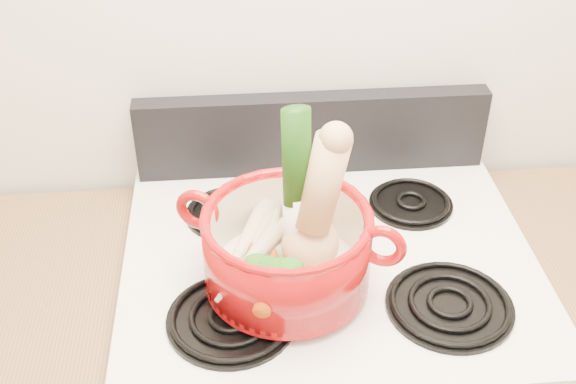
{
  "coord_description": "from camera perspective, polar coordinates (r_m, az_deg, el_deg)",
  "views": [
    {
      "loc": [
        -0.17,
        0.36,
        1.85
      ],
      "look_at": [
        -0.09,
        1.3,
        1.18
      ],
      "focal_mm": 45.0,
      "sensor_mm": 36.0,
      "label": 1
    }
  ],
  "objects": [
    {
      "name": "parsnip_3",
      "position": [
        1.24,
        -3.19,
        -5.56
      ],
      "size": [
        0.15,
        0.17,
        0.06
      ],
      "primitive_type": "cone",
      "rotation": [
        1.66,
        0.0,
        -0.65
      ],
      "color": "beige",
      "rests_on": "dutch_oven"
    },
    {
      "name": "burner_back_left",
      "position": [
        1.48,
        -4.76,
        -1.55
      ],
      "size": [
        0.17,
        0.17,
        0.02
      ],
      "primitive_type": "cylinder",
      "color": "black",
      "rests_on": "cooktop"
    },
    {
      "name": "ginger",
      "position": [
        1.34,
        0.55,
        -2.77
      ],
      "size": [
        0.08,
        0.06,
        0.04
      ],
      "primitive_type": "ellipsoid",
      "rotation": [
        0.0,
        0.0,
        0.11
      ],
      "color": "tan",
      "rests_on": "dutch_oven"
    },
    {
      "name": "pot_handle_left",
      "position": [
        1.27,
        -7.16,
        -1.38
      ],
      "size": [
        0.08,
        0.05,
        0.08
      ],
      "primitive_type": "torus",
      "rotation": [
        1.57,
        0.0,
        -0.39
      ],
      "color": "#9D0A0B",
      "rests_on": "dutch_oven"
    },
    {
      "name": "carrot_3",
      "position": [
        1.2,
        -1.57,
        -7.08
      ],
      "size": [
        0.06,
        0.15,
        0.04
      ],
      "primitive_type": "cone",
      "rotation": [
        1.66,
        0.0,
        -0.22
      ],
      "color": "#CC480A",
      "rests_on": "dutch_oven"
    },
    {
      "name": "pot_handle_right",
      "position": [
        1.19,
        7.48,
        -4.25
      ],
      "size": [
        0.08,
        0.05,
        0.08
      ],
      "primitive_type": "torus",
      "rotation": [
        1.57,
        0.0,
        -0.39
      ],
      "color": "#9D0A0B",
      "rests_on": "dutch_oven"
    },
    {
      "name": "cooktop",
      "position": [
        1.39,
        3.25,
        -5.39
      ],
      "size": [
        0.78,
        0.67,
        0.03
      ],
      "primitive_type": "cube",
      "color": "white",
      "rests_on": "stove_body"
    },
    {
      "name": "burner_back_right",
      "position": [
        1.52,
        9.69,
        -0.78
      ],
      "size": [
        0.17,
        0.17,
        0.02
      ],
      "primitive_type": "cylinder",
      "color": "black",
      "rests_on": "cooktop"
    },
    {
      "name": "carrot_1",
      "position": [
        1.23,
        -2.72,
        -6.45
      ],
      "size": [
        0.04,
        0.15,
        0.04
      ],
      "primitive_type": "cone",
      "rotation": [
        1.66,
        0.0,
        0.02
      ],
      "color": "#B83D09",
      "rests_on": "dutch_oven"
    },
    {
      "name": "wall_back",
      "position": [
        1.5,
        1.9,
        14.19
      ],
      "size": [
        3.5,
        0.02,
        2.6
      ],
      "primitive_type": "cube",
      "color": "white",
      "rests_on": "floor"
    },
    {
      "name": "burner_front_left",
      "position": [
        1.25,
        -4.49,
        -9.84
      ],
      "size": [
        0.22,
        0.22,
        0.02
      ],
      "primitive_type": "cylinder",
      "color": "black",
      "rests_on": "cooktop"
    },
    {
      "name": "control_backsplash",
      "position": [
        1.57,
        1.93,
        4.68
      ],
      "size": [
        0.76,
        0.05,
        0.18
      ],
      "primitive_type": "cube",
      "color": "black",
      "rests_on": "cooktop"
    },
    {
      "name": "burner_front_right",
      "position": [
        1.3,
        12.66,
        -8.6
      ],
      "size": [
        0.22,
        0.22,
        0.02
      ],
      "primitive_type": "cylinder",
      "color": "black",
      "rests_on": "cooktop"
    },
    {
      "name": "carrot_0",
      "position": [
        1.22,
        -0.06,
        -7.13
      ],
      "size": [
        0.08,
        0.15,
        0.04
      ],
      "primitive_type": "cone",
      "rotation": [
        1.66,
        0.0,
        -0.33
      ],
      "color": "#C05B09",
      "rests_on": "dutch_oven"
    },
    {
      "name": "leek",
      "position": [
        1.19,
        0.69,
        0.16
      ],
      "size": [
        0.06,
        0.08,
        0.32
      ],
      "primitive_type": "cylinder",
      "rotation": [
        -0.07,
        0.0,
        0.2
      ],
      "color": "white",
      "rests_on": "dutch_oven"
    },
    {
      "name": "parsnip_2",
      "position": [
        1.3,
        -1.51,
        -3.32
      ],
      "size": [
        0.06,
        0.18,
        0.05
      ],
      "primitive_type": "cone",
      "rotation": [
        1.66,
        0.0,
        -0.14
      ],
      "color": "beige",
      "rests_on": "dutch_oven"
    },
    {
      "name": "parsnip_1",
      "position": [
        1.28,
        -3.52,
        -4.2
      ],
      "size": [
        0.14,
        0.21,
        0.06
      ],
      "primitive_type": "cone",
      "rotation": [
        1.66,
        0.0,
        -0.47
      ],
      "color": "beige",
      "rests_on": "dutch_oven"
    },
    {
      "name": "squash",
      "position": [
        1.21,
        1.83,
        -1.07
      ],
      "size": [
        0.19,
        0.16,
        0.28
      ],
      "primitive_type": null,
      "rotation": [
        0.0,
        0.22,
        0.38
      ],
      "color": "tan",
      "rests_on": "dutch_oven"
    },
    {
      "name": "carrot_2",
      "position": [
        1.22,
        0.17,
        -6.6
      ],
      "size": [
        0.05,
        0.18,
        0.05
      ],
      "primitive_type": "cone",
      "rotation": [
        1.66,
        0.0,
        -0.09
      ],
      "color": "#D8470A",
      "rests_on": "dutch_oven"
    },
    {
      "name": "dutch_oven",
      "position": [
        1.25,
        -0.08,
        -4.54
      ],
      "size": [
        0.38,
        0.38,
        0.14
      ],
      "primitive_type": "cylinder",
      "rotation": [
        0.0,
        0.0,
        -0.39
      ],
      "color": "#9D0A0B",
      "rests_on": "burner_front_left"
    },
    {
      "name": "parsnip_0",
      "position": [
        1.27,
        -2.5,
        -5.03
      ],
      "size": [
        0.1,
        0.23,
        0.06
      ],
      "primitive_type": "cone",
      "rotation": [
        1.66,
        0.0,
        -0.25
      ],
      "color": "beige",
      "rests_on": "dutch_oven"
    }
  ]
}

